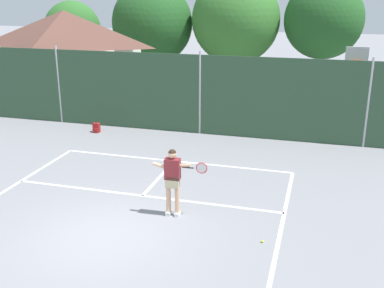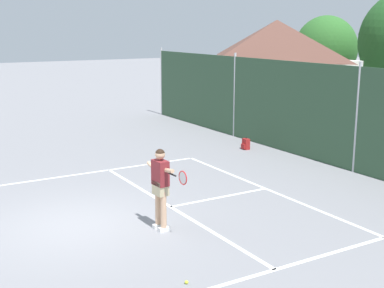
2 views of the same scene
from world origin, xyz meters
name	(u,v)px [view 1 (image 1 of 2)]	position (x,y,z in m)	size (l,w,h in m)	color
ground_plane	(105,237)	(0.00, 0.00, 0.00)	(120.00, 120.00, 0.00)	gray
court_markings	(116,224)	(0.00, 0.65, 0.00)	(8.30, 11.10, 0.01)	white
chainlink_fence	(200,95)	(0.00, 9.00, 1.64)	(26.09, 0.09, 3.43)	#2D4C33
basketball_hoop	(354,77)	(6.04, 11.06, 2.31)	(0.90, 0.67, 3.55)	#9E9EA3
clubhouse_building	(67,57)	(-7.96, 12.32, 2.47)	(6.94, 4.71, 4.77)	silver
treeline_backdrop	(220,24)	(-1.32, 18.49, 3.84)	(25.43, 4.62, 6.66)	brown
tennis_player	(173,176)	(1.25, 1.57, 1.11)	(1.43, 0.30, 1.85)	silver
tennis_ball	(262,241)	(3.74, 0.78, 0.03)	(0.07, 0.07, 0.07)	#CCE033
backpack_red	(96,128)	(-4.24, 7.94, 0.19)	(0.29, 0.25, 0.46)	maroon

